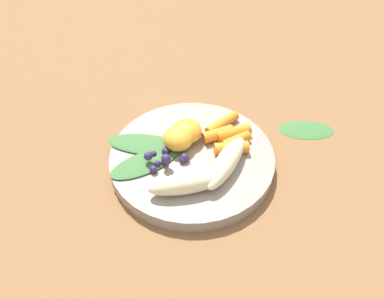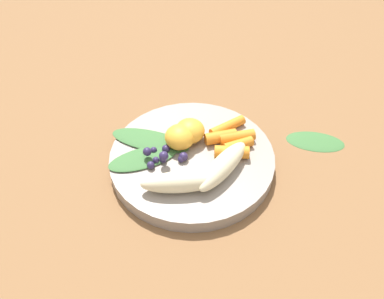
{
  "view_description": "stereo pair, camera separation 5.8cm",
  "coord_description": "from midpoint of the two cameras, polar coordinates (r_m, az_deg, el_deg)",
  "views": [
    {
      "loc": [
        -0.32,
        -0.26,
        0.45
      ],
      "look_at": [
        0.0,
        0.0,
        0.03
      ],
      "focal_mm": 35.82,
      "sensor_mm": 36.0,
      "label": 1
    },
    {
      "loc": [
        -0.28,
        -0.3,
        0.45
      ],
      "look_at": [
        0.0,
        0.0,
        0.03
      ],
      "focal_mm": 35.82,
      "sensor_mm": 36.0,
      "label": 2
    }
  ],
  "objects": [
    {
      "name": "ground_plane",
      "position": [
        0.61,
        -2.75,
        -2.29
      ],
      "size": [
        2.4,
        2.4,
        0.0
      ],
      "primitive_type": "plane",
      "color": "brown"
    },
    {
      "name": "bowl",
      "position": [
        0.6,
        -2.79,
        -1.57
      ],
      "size": [
        0.26,
        0.26,
        0.02
      ],
      "primitive_type": "cylinder",
      "color": "gray",
      "rests_on": "ground_plane"
    },
    {
      "name": "banana_peeled_left",
      "position": [
        0.56,
        2.14,
        -2.09
      ],
      "size": [
        0.12,
        0.05,
        0.03
      ],
      "primitive_type": "ellipsoid",
      "rotation": [
        0.0,
        0.0,
        6.45
      ],
      "color": "beige",
      "rests_on": "bowl"
    },
    {
      "name": "banana_peeled_right",
      "position": [
        0.53,
        -3.7,
        -5.14
      ],
      "size": [
        0.11,
        0.1,
        0.03
      ],
      "primitive_type": "ellipsoid",
      "rotation": [
        0.0,
        0.0,
        5.61
      ],
      "color": "beige",
      "rests_on": "bowl"
    },
    {
      "name": "orange_segment_near",
      "position": [
        0.59,
        -5.12,
        1.37
      ],
      "size": [
        0.05,
        0.05,
        0.04
      ],
      "primitive_type": "ellipsoid",
      "color": "#F4A833",
      "rests_on": "bowl"
    },
    {
      "name": "orange_segment_far",
      "position": [
        0.6,
        -3.55,
        2.62
      ],
      "size": [
        0.05,
        0.05,
        0.04
      ],
      "primitive_type": "ellipsoid",
      "color": "#F4A833",
      "rests_on": "bowl"
    },
    {
      "name": "carrot_front",
      "position": [
        0.59,
        3.06,
        0.07
      ],
      "size": [
        0.05,
        0.05,
        0.02
      ],
      "primitive_type": "cylinder",
      "rotation": [
        0.0,
        1.57,
        5.48
      ],
      "color": "orange",
      "rests_on": "bowl"
    },
    {
      "name": "carrot_mid_left",
      "position": [
        0.6,
        3.87,
        1.25
      ],
      "size": [
        0.05,
        0.03,
        0.02
      ],
      "primitive_type": "cylinder",
      "rotation": [
        0.0,
        1.57,
        5.9
      ],
      "color": "orange",
      "rests_on": "bowl"
    },
    {
      "name": "carrot_mid_right",
      "position": [
        0.61,
        3.49,
        2.38
      ],
      "size": [
        0.06,
        0.05,
        0.02
      ],
      "primitive_type": "cylinder",
      "rotation": [
        0.0,
        1.57,
        5.73
      ],
      "color": "orange",
      "rests_on": "bowl"
    },
    {
      "name": "carrot_rear",
      "position": [
        0.61,
        1.13,
        2.15
      ],
      "size": [
        0.05,
        0.04,
        0.02
      ],
      "primitive_type": "cylinder",
      "rotation": [
        0.0,
        1.57,
        5.78
      ],
      "color": "orange",
      "rests_on": "bowl"
    },
    {
      "name": "carrot_small",
      "position": [
        0.63,
        1.83,
        3.8
      ],
      "size": [
        0.07,
        0.03,
        0.02
      ],
      "primitive_type": "cylinder",
      "rotation": [
        0.0,
        1.57,
        6.11
      ],
      "color": "orange",
      "rests_on": "bowl"
    },
    {
      "name": "blueberry_pile",
      "position": [
        0.58,
        -6.93,
        -1.32
      ],
      "size": [
        0.07,
        0.05,
        0.03
      ],
      "color": "#2D234C",
      "rests_on": "bowl"
    },
    {
      "name": "coconut_shred_patch",
      "position": [
        0.6,
        -8.14,
        0.01
      ],
      "size": [
        0.04,
        0.04,
        0.0
      ],
      "primitive_type": "cylinder",
      "color": "white",
      "rests_on": "bowl"
    },
    {
      "name": "kale_leaf_left",
      "position": [
        0.61,
        -9.37,
        0.6
      ],
      "size": [
        0.1,
        0.14,
        0.0
      ],
      "primitive_type": "ellipsoid",
      "rotation": [
        0.0,
        0.0,
        8.36
      ],
      "color": "#3D7038",
      "rests_on": "bowl"
    },
    {
      "name": "kale_leaf_right",
      "position": [
        0.58,
        -9.98,
        -2.14
      ],
      "size": [
        0.12,
        0.08,
        0.0
      ],
      "primitive_type": "ellipsoid",
      "rotation": [
        0.0,
        0.0,
        9.05
      ],
      "color": "#3D7038",
      "rests_on": "bowl"
    },
    {
      "name": "kale_leaf_stray",
      "position": [
        0.68,
        14.35,
        2.83
      ],
      "size": [
        0.1,
        0.11,
        0.01
      ],
      "primitive_type": "ellipsoid",
      "rotation": [
        0.0,
        0.0,
        5.35
      ],
      "color": "#3D7038",
      "rests_on": "ground_plane"
    }
  ]
}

